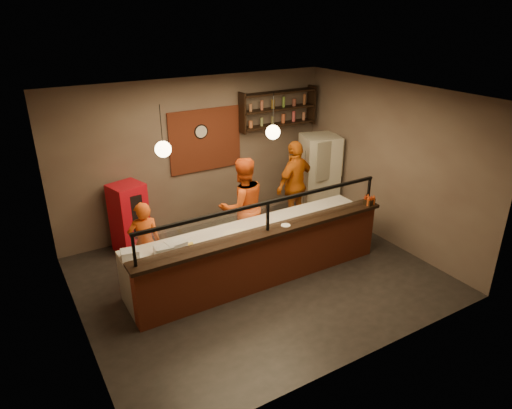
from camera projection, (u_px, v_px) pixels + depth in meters
floor at (258, 276)px, 8.20m from camera, size 6.00×6.00×0.00m
ceiling at (259, 97)px, 6.91m from camera, size 6.00×6.00×0.00m
wall_back at (197, 155)px, 9.52m from camera, size 6.00×0.00×6.00m
wall_left at (68, 237)px, 6.15m from camera, size 0.00×5.00×5.00m
wall_right at (389, 164)px, 8.96m from camera, size 0.00×5.00×5.00m
wall_front at (363, 261)px, 5.59m from camera, size 6.00×0.00×6.00m
brick_patch at (205, 140)px, 9.47m from camera, size 1.60×0.04×1.30m
service_counter at (267, 260)px, 7.76m from camera, size 4.60×0.25×1.00m
counter_ledge at (268, 232)px, 7.55m from camera, size 4.70×0.37×0.06m
worktop_cabinet at (252, 251)px, 8.18m from camera, size 4.60×0.75×0.85m
worktop at (252, 229)px, 8.00m from camera, size 4.60×0.75×0.05m
sneeze_guard at (268, 213)px, 7.41m from camera, size 4.50×0.05×0.52m
wall_shelving at (278, 109)px, 9.95m from camera, size 1.84×0.28×0.85m
wall_clock at (201, 131)px, 9.34m from camera, size 0.30×0.04×0.30m
pendant_left at (163, 149)px, 6.63m from camera, size 0.24×0.24×0.77m
pendant_right at (273, 132)px, 7.52m from camera, size 0.24×0.24×0.77m
cook_left at (145, 243)px, 7.79m from camera, size 0.59×0.43×1.50m
cook_mid at (243, 207)px, 8.64m from camera, size 0.99×0.79×1.94m
cook_right at (295, 185)px, 9.72m from camera, size 1.21×0.76×1.92m
fridge at (319, 175)px, 10.35m from camera, size 0.95×0.91×1.86m
red_cooler at (129, 218)px, 8.85m from camera, size 0.72×0.68×1.38m
pizza_dough at (236, 234)px, 7.73m from camera, size 0.53×0.53×0.01m
prep_tub_a at (164, 250)px, 7.10m from camera, size 0.31×0.26×0.15m
prep_tub_b at (130, 254)px, 7.00m from camera, size 0.30×0.25×0.13m
prep_tub_c at (176, 246)px, 7.22m from camera, size 0.33×0.28×0.15m
rolling_pin at (184, 246)px, 7.30m from camera, size 0.33×0.10×0.06m
condiment_caddy at (369, 202)px, 8.50m from camera, size 0.22×0.19×0.11m
pepper_mill at (367, 198)px, 8.54m from camera, size 0.05×0.05×0.18m
small_plate at (286, 225)px, 7.69m from camera, size 0.17×0.17×0.01m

